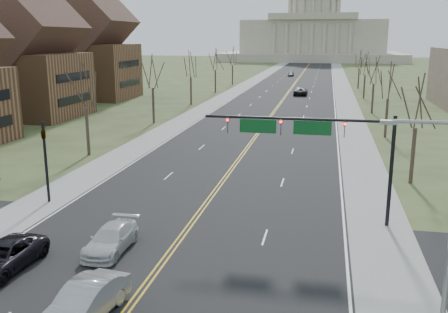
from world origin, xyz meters
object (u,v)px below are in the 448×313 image
at_px(car_sb_outer_lead, 3,257).
at_px(car_sb_inner_second, 111,239).
at_px(signal_left, 45,153).
at_px(car_far_sb, 291,74).
at_px(car_sb_inner_lead, 85,302).
at_px(car_far_nb, 301,91).
at_px(street_light, 445,225).
at_px(signal_mast, 311,135).

distance_m(car_sb_outer_lead, car_sb_inner_second, 5.63).
xyz_separation_m(signal_left, car_sb_inner_second, (8.15, -7.21, -3.00)).
bearing_deg(car_far_sb, car_sb_inner_lead, -89.33).
bearing_deg(car_sb_inner_lead, car_far_nb, 94.83).
xyz_separation_m(street_light, car_sb_inner_second, (-16.08, 6.29, -4.51)).
height_order(signal_left, car_sb_inner_second, signal_left).
relative_size(street_light, car_sb_outer_lead, 1.70).
bearing_deg(street_light, car_far_nb, 96.40).
height_order(signal_mast, signal_left, signal_mast).
height_order(signal_mast, car_far_sb, signal_mast).
bearing_deg(car_sb_outer_lead, car_far_sb, 90.44).
height_order(car_sb_inner_second, car_far_nb, car_far_nb).
bearing_deg(car_sb_inner_second, car_far_nb, 84.84).
bearing_deg(car_sb_inner_lead, signal_left, 133.14).
bearing_deg(signal_left, car_far_nb, 78.95).
bearing_deg(car_far_sb, signal_mast, -85.20).
relative_size(car_sb_inner_second, car_far_nb, 0.83).
bearing_deg(car_sb_inner_second, signal_left, 137.78).
relative_size(street_light, car_sb_inner_second, 1.86).
height_order(car_sb_outer_lead, car_far_nb, car_far_nb).
distance_m(signal_mast, car_far_sb, 125.78).
bearing_deg(signal_left, street_light, -29.12).
relative_size(car_far_nb, car_far_sb, 1.40).
height_order(signal_left, car_sb_outer_lead, signal_left).
relative_size(street_light, car_far_nb, 1.55).
xyz_separation_m(signal_mast, car_sb_inner_lead, (-8.90, -14.11, -4.93)).
height_order(car_sb_inner_lead, car_sb_outer_lead, car_sb_inner_lead).
distance_m(signal_left, car_sb_inner_second, 11.29).
xyz_separation_m(car_sb_inner_lead, car_sb_outer_lead, (-6.39, 3.52, -0.08)).
bearing_deg(signal_mast, car_sb_outer_lead, -145.30).
bearing_deg(signal_mast, car_sb_inner_second, -146.26).
bearing_deg(car_sb_inner_lead, car_far_sb, 98.25).
distance_m(signal_mast, signal_left, 19.06).
bearing_deg(car_far_sb, signal_left, -93.85).
bearing_deg(signal_mast, car_far_nb, 93.49).
bearing_deg(car_sb_inner_second, car_sb_inner_lead, -75.39).
bearing_deg(signal_mast, car_far_sb, 94.69).
distance_m(signal_left, car_sb_inner_lead, 17.56).
bearing_deg(signal_left, car_sb_inner_lead, -54.55).
height_order(signal_left, car_far_nb, signal_left).
relative_size(street_light, car_sb_inner_lead, 1.82).
bearing_deg(car_far_nb, car_sb_inner_second, 86.05).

